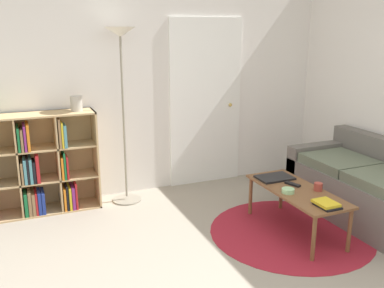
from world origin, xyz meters
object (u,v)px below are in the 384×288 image
(laptop, at_px, (275,178))
(bowl, at_px, (288,191))
(couch, at_px, (371,190))
(bookshelf, at_px, (32,167))
(coffee_table, at_px, (297,194))
(vase_on_shelf, at_px, (76,103))
(cup, at_px, (318,187))
(floor_lamp, at_px, (121,60))

(laptop, height_order, bowl, bowl)
(couch, distance_m, laptop, 1.00)
(bookshelf, bearing_deg, coffee_table, -32.69)
(vase_on_shelf, bearing_deg, coffee_table, -39.17)
(bowl, relative_size, vase_on_shelf, 0.74)
(laptop, bearing_deg, coffee_table, -86.37)
(laptop, bearing_deg, bookshelf, 153.61)
(couch, height_order, laptop, couch)
(bookshelf, xyz_separation_m, laptop, (2.20, -1.09, -0.06))
(couch, distance_m, vase_on_shelf, 3.12)
(coffee_table, xyz_separation_m, cup, (0.16, -0.10, 0.08))
(bookshelf, height_order, floor_lamp, floor_lamp)
(floor_lamp, bearing_deg, vase_on_shelf, 172.95)
(bookshelf, bearing_deg, bowl, -34.95)
(bowl, xyz_separation_m, vase_on_shelf, (-1.62, 1.46, 0.68))
(floor_lamp, relative_size, laptop, 5.40)
(floor_lamp, bearing_deg, coffee_table, -46.97)
(laptop, bearing_deg, vase_on_shelf, 147.77)
(couch, xyz_separation_m, laptop, (-0.92, 0.35, 0.14))
(bowl, xyz_separation_m, cup, (0.29, -0.06, 0.02))
(coffee_table, relative_size, cup, 14.13)
(bowl, distance_m, cup, 0.29)
(laptop, bearing_deg, floor_lamp, 140.59)
(bowl, bearing_deg, bookshelf, 145.05)
(bookshelf, height_order, cup, bookshelf)
(cup, relative_size, vase_on_shelf, 0.50)
(bookshelf, bearing_deg, floor_lamp, -3.95)
(floor_lamp, height_order, coffee_table, floor_lamp)
(couch, xyz_separation_m, coffee_table, (-0.90, 0.02, 0.09))
(couch, relative_size, laptop, 4.69)
(bookshelf, relative_size, couch, 0.73)
(floor_lamp, relative_size, couch, 1.15)
(floor_lamp, height_order, laptop, floor_lamp)
(laptop, xyz_separation_m, vase_on_shelf, (-1.72, 1.09, 0.69))
(laptop, xyz_separation_m, cup, (0.18, -0.43, 0.03))
(floor_lamp, distance_m, vase_on_shelf, 0.64)
(bookshelf, bearing_deg, vase_on_shelf, -0.89)
(couch, relative_size, vase_on_shelf, 10.49)
(couch, height_order, bowl, couch)
(bowl, bearing_deg, couch, 1.24)
(bookshelf, xyz_separation_m, coffee_table, (2.23, -1.43, -0.11))
(cup, bearing_deg, couch, 6.12)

